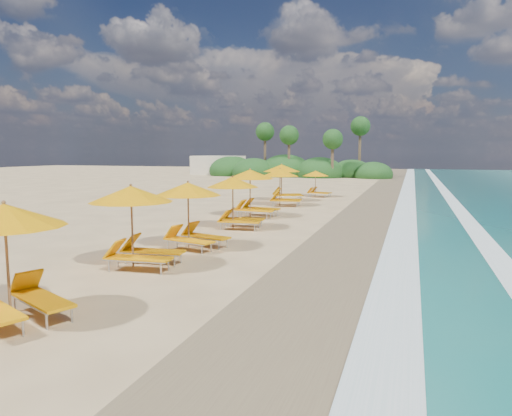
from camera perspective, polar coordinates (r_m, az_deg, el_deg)
ground at (r=18.68m, az=0.00°, el=-3.66°), size 160.00×160.00×0.00m
wet_sand at (r=17.84m, az=12.32°, el=-4.30°), size 4.00×160.00×0.01m
surf_foam at (r=17.77m, az=21.03°, el=-4.58°), size 4.00×160.00×0.01m
station_2 at (r=10.63m, az=-27.68°, el=-5.00°), size 3.20×3.17×2.44m
station_3 at (r=14.22m, az=-14.16°, el=-1.50°), size 2.84×2.67×2.49m
station_4 at (r=16.67m, az=-7.75°, el=-0.31°), size 2.97×2.88×2.40m
station_5 at (r=20.86m, az=-2.36°, el=1.11°), size 2.70×2.54×2.36m
station_6 at (r=24.60m, az=-0.30°, el=2.25°), size 2.90×2.72×2.56m
station_7 at (r=29.64m, az=3.28°, el=2.85°), size 2.77×2.61×2.40m
station_8 at (r=32.79m, az=3.47°, el=3.43°), size 3.36×3.31×2.60m
station_9 at (r=35.86m, az=7.46°, el=3.16°), size 2.43×2.33×2.02m
treeline at (r=64.92m, az=4.40°, el=4.70°), size 25.80×8.80×9.74m
beach_building at (r=71.11m, az=-4.61°, el=5.21°), size 7.00×5.00×2.80m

